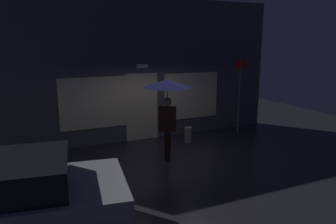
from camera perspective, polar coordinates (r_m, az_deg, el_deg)
The scene contains 5 objects.
ground_plane at distance 9.12m, azimuth 0.29°, elevation -8.36°, with size 18.00×18.00×0.00m, color #26262B.
building_facade at distance 10.75m, azimuth -4.99°, elevation 7.13°, with size 9.70×0.48×4.58m.
person_with_umbrella at distance 8.71m, azimuth -0.09°, elevation 3.10°, with size 1.28×1.28×2.23m.
street_sign_post at distance 11.59m, azimuth 12.37°, elevation 3.50°, with size 0.40×0.07×2.68m.
sidewalk_bollard at distance 10.63m, azimuth 3.52°, elevation -3.97°, with size 0.24×0.24×0.50m, color #9E998E.
Camera 1 is at (-3.60, -7.74, 3.20)m, focal length 34.92 mm.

